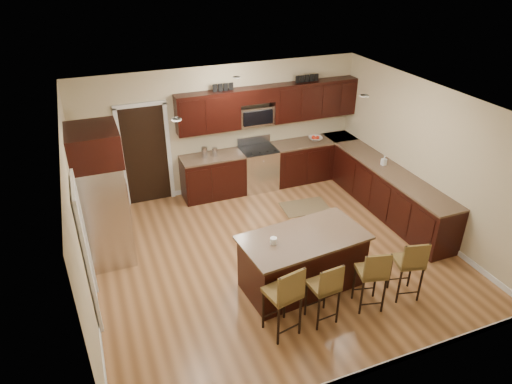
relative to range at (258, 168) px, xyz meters
name	(u,v)px	position (x,y,z in m)	size (l,w,h in m)	color
floor	(274,255)	(-0.68, -2.45, -0.47)	(6.00, 6.00, 0.00)	#9A683D
ceiling	(277,105)	(-0.68, -2.45, 2.23)	(6.00, 6.00, 0.00)	silver
wall_back	(223,130)	(-0.68, 0.30, 0.88)	(6.00, 6.00, 0.00)	#C9BA91
wall_left	(79,223)	(-3.68, -2.45, 0.88)	(5.50, 5.50, 0.00)	#C9BA91
wall_right	(426,158)	(2.32, -2.45, 0.88)	(5.50, 5.50, 0.00)	#C9BA91
base_cabinets	(330,178)	(1.22, -1.01, -0.01)	(4.02, 3.96, 0.92)	black
upper_cabinets	(272,104)	(0.36, 0.13, 1.37)	(4.00, 0.33, 0.80)	black
range	(258,168)	(0.00, 0.00, 0.00)	(0.76, 0.64, 1.11)	silver
microwave	(255,115)	(0.00, 0.15, 1.15)	(0.76, 0.31, 0.40)	silver
doorway	(146,155)	(-2.33, 0.28, 0.56)	(0.85, 0.03, 2.06)	black
pantry_door	(86,254)	(-3.66, -2.75, 0.55)	(0.03, 0.80, 2.04)	white
letter_decor	(266,83)	(0.22, 0.13, 1.82)	(2.20, 0.03, 0.15)	black
island	(302,263)	(-0.59, -3.34, -0.04)	(1.99, 1.18, 0.92)	black
stool_left	(285,294)	(-1.28, -4.18, 0.24)	(0.50, 0.50, 1.14)	brown
stool_mid	(326,287)	(-0.66, -4.18, 0.16)	(0.41, 0.41, 1.02)	brown
stool_right	(373,273)	(0.10, -4.18, 0.18)	(0.47, 0.47, 1.04)	brown
refrigerator	(102,195)	(-3.30, -1.45, 0.73)	(0.79, 0.96, 2.35)	silver
floor_mat	(305,207)	(0.57, -1.19, -0.47)	(0.95, 0.63, 0.01)	brown
fruit_bowl	(315,138)	(1.38, 0.00, 0.49)	(0.31, 0.31, 0.07)	silver
soap_bottle	(384,160)	(2.02, -1.66, 0.55)	(0.09, 0.09, 0.20)	#B2B2B2
canister_tall	(204,152)	(-1.19, 0.00, 0.56)	(0.12, 0.12, 0.22)	silver
canister_short	(215,152)	(-0.97, 0.00, 0.54)	(0.11, 0.11, 0.18)	silver
island_jar	(273,241)	(-1.09, -3.34, 0.50)	(0.10, 0.10, 0.10)	white
stool_extra	(410,263)	(0.75, -4.18, 0.18)	(0.47, 0.47, 1.04)	brown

